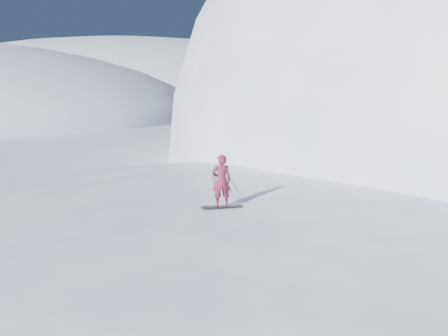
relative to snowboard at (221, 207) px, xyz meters
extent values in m
plane|color=white|center=(1.26, -0.61, -2.41)|extent=(400.00, 400.00, 0.00)
ellipsoid|color=white|center=(2.26, 2.39, -2.41)|extent=(36.00, 28.00, 4.80)
ellipsoid|color=white|center=(11.26, 19.39, -2.41)|extent=(28.00, 24.00, 18.00)
ellipsoid|color=white|center=(-38.74, 109.39, -2.41)|extent=(140.00, 90.00, 36.00)
ellipsoid|color=white|center=(-2.74, -2.61, -2.41)|extent=(6.00, 5.40, 0.80)
ellipsoid|color=white|center=(-0.74, 5.39, -2.41)|extent=(7.00, 6.30, 1.00)
ellipsoid|color=white|center=(8.26, 3.39, -2.41)|extent=(4.00, 3.60, 0.60)
cube|color=black|center=(0.00, 0.00, 0.00)|extent=(1.37, 0.57, 0.02)
imported|color=maroon|center=(0.00, 0.00, 0.87)|extent=(0.71, 0.55, 1.72)
cube|color=silver|center=(-0.89, 4.79, 0.01)|extent=(1.05, 5.93, 0.04)
cube|color=silver|center=(-0.43, 4.79, 0.01)|extent=(1.17, 5.91, 0.04)
cube|color=silver|center=(-0.21, 4.79, 0.01)|extent=(1.35, 5.87, 0.04)
camera|label=1|loc=(1.25, -13.71, 4.08)|focal=35.00mm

